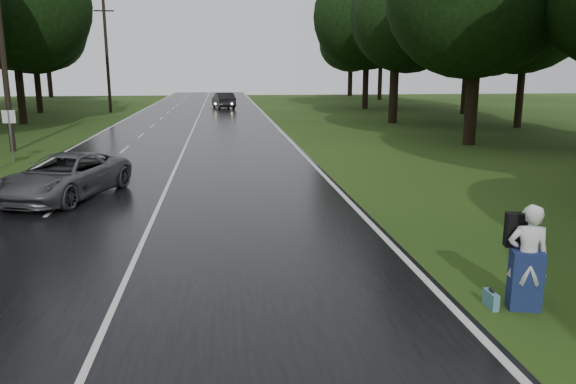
# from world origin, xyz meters

# --- Properties ---
(ground) EXTENTS (160.00, 160.00, 0.00)m
(ground) POSITION_xyz_m (0.00, 0.00, 0.00)
(ground) COLOR #2A4715
(ground) RESTS_ON ground
(road) EXTENTS (12.00, 140.00, 0.04)m
(road) POSITION_xyz_m (0.00, 20.00, 0.02)
(road) COLOR black
(road) RESTS_ON ground
(lane_center) EXTENTS (0.12, 140.00, 0.01)m
(lane_center) POSITION_xyz_m (0.00, 20.00, 0.04)
(lane_center) COLOR silver
(lane_center) RESTS_ON road
(grey_car) EXTENTS (3.81, 5.47, 1.39)m
(grey_car) POSITION_xyz_m (-3.04, 9.14, 0.73)
(grey_car) COLOR #4E4F53
(grey_car) RESTS_ON road
(far_car) EXTENTS (2.56, 5.17, 1.63)m
(far_car) POSITION_xyz_m (2.20, 49.53, 0.85)
(far_car) COLOR black
(far_car) RESTS_ON road
(hitchhiker) EXTENTS (0.77, 0.72, 1.86)m
(hitchhiker) POSITION_xyz_m (7.03, -0.37, 0.86)
(hitchhiker) COLOR silver
(hitchhiker) RESTS_ON ground
(suitcase) EXTENTS (0.12, 0.41, 0.29)m
(suitcase) POSITION_xyz_m (6.50, -0.28, 0.14)
(suitcase) COLOR teal
(suitcase) RESTS_ON ground
(utility_pole_mid) EXTENTS (1.80, 0.28, 9.14)m
(utility_pole_mid) POSITION_xyz_m (-8.50, 20.24, 0.00)
(utility_pole_mid) COLOR black
(utility_pole_mid) RESTS_ON ground
(utility_pole_far) EXTENTS (1.80, 0.28, 10.27)m
(utility_pole_far) POSITION_xyz_m (-8.50, 45.75, 0.00)
(utility_pole_far) COLOR black
(utility_pole_far) RESTS_ON ground
(road_sign_b) EXTENTS (0.55, 0.10, 2.31)m
(road_sign_b) POSITION_xyz_m (-7.20, 16.52, 0.00)
(road_sign_b) COLOR white
(road_sign_b) RESTS_ON ground
(tree_left_e) EXTENTS (9.63, 9.63, 15.05)m
(tree_left_e) POSITION_xyz_m (-12.86, 34.98, 0.00)
(tree_left_e) COLOR black
(tree_left_e) RESTS_ON ground
(tree_left_f) EXTENTS (9.22, 9.22, 14.41)m
(tree_left_f) POSITION_xyz_m (-14.99, 46.01, 0.00)
(tree_left_f) COLOR black
(tree_left_f) RESTS_ON ground
(tree_right_d) EXTENTS (8.85, 8.85, 13.83)m
(tree_right_d) POSITION_xyz_m (15.35, 19.92, 0.00)
(tree_right_d) COLOR black
(tree_right_d) RESTS_ON ground
(tree_right_e) EXTENTS (9.19, 9.19, 14.36)m
(tree_right_e) POSITION_xyz_m (14.97, 32.46, 0.00)
(tree_right_e) COLOR black
(tree_right_e) RESTS_ON ground
(tree_right_f) EXTENTS (9.97, 9.97, 15.58)m
(tree_right_f) POSITION_xyz_m (16.73, 47.54, 0.00)
(tree_right_f) COLOR black
(tree_right_f) RESTS_ON ground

